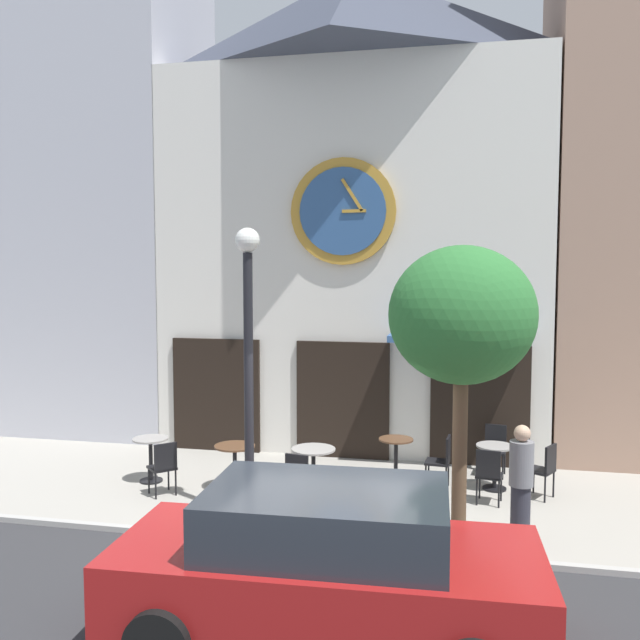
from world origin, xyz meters
TOP-DOWN VIEW (x-y plane):
  - ground_plane at (0.00, -1.08)m, footprint 24.34×10.99m
  - clock_building at (-0.52, 5.88)m, footprint 7.87×4.40m
  - neighbor_building_left at (-7.60, 6.19)m, footprint 6.32×3.59m
  - street_lamp at (-1.31, 0.85)m, footprint 0.36×0.36m
  - street_tree at (1.75, 0.52)m, footprint 1.94×1.75m
  - cafe_table_center_left at (-3.55, 2.18)m, footprint 0.61×0.61m
  - cafe_table_center at (-1.97, 2.07)m, footprint 0.69×0.69m
  - cafe_table_leftmost at (-0.63, 2.16)m, footprint 0.73×0.73m
  - cafe_table_rightmost at (0.66, 3.04)m, footprint 0.60×0.60m
  - cafe_table_near_door at (2.33, 2.99)m, footprint 0.63×0.63m
  - cafe_chair_left_end at (-3.01, 1.53)m, footprint 0.57×0.57m
  - cafe_chair_near_lamp at (2.20, 2.20)m, footprint 0.46×0.46m
  - cafe_chair_by_entrance at (-0.67, 1.37)m, footprint 0.47×0.47m
  - cafe_chair_near_tree at (2.37, 3.84)m, footprint 0.46×0.46m
  - cafe_chair_corner at (3.10, 2.68)m, footprint 0.55×0.55m
  - cafe_chair_mid_row at (1.46, 2.85)m, footprint 0.44×0.44m
  - pedestrian_grey at (2.56, 0.62)m, footprint 0.41×0.41m
  - parked_car_red at (0.45, -2.08)m, footprint 4.36×2.14m

SIDE VIEW (x-z plane):
  - ground_plane at x=0.00m, z-range -0.09..0.04m
  - cafe_table_rightmost at x=0.66m, z-range 0.11..0.89m
  - cafe_table_near_door at x=2.33m, z-range 0.13..0.89m
  - cafe_table_center_left at x=-3.55m, z-range 0.12..0.90m
  - cafe_chair_left_end at x=-3.01m, z-range 0.08..0.98m
  - cafe_chair_near_lamp at x=2.20m, z-range 0.08..0.98m
  - cafe_chair_by_entrance at x=-0.67m, z-range 0.08..0.98m
  - cafe_chair_near_tree at x=2.37m, z-range 0.08..0.98m
  - cafe_chair_corner at x=3.10m, z-range 0.08..0.98m
  - cafe_chair_mid_row at x=1.46m, z-range 0.08..0.98m
  - cafe_table_center at x=-1.97m, z-range 0.15..0.91m
  - cafe_table_leftmost at x=-0.63m, z-range 0.17..0.93m
  - parked_car_red at x=0.45m, z-range -0.01..1.54m
  - pedestrian_grey at x=2.56m, z-range 0.03..1.70m
  - street_lamp at x=-1.31m, z-range 0.03..4.36m
  - street_tree at x=1.75m, z-range 1.07..5.13m
  - clock_building at x=-0.52m, z-range 0.18..10.14m
  - neighbor_building_left at x=-7.60m, z-range 0.00..12.95m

